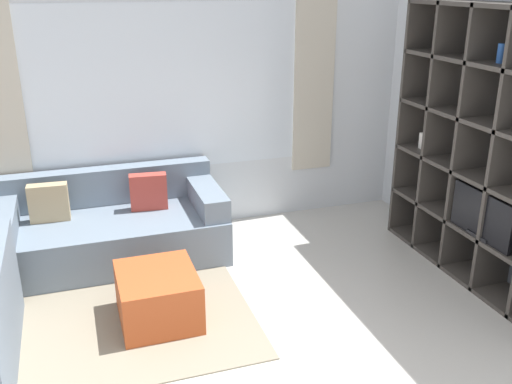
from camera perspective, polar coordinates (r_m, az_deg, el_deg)
name	(u,v)px	position (r m, az deg, el deg)	size (l,w,h in m)	color
wall_back	(168,98)	(5.68, -8.84, 9.28)	(6.12, 0.11, 2.70)	silver
wall_right	(493,116)	(5.28, 22.66, 7.02)	(0.07, 4.38, 2.70)	silver
area_rug	(69,319)	(4.69, -18.16, -11.93)	(2.71, 1.94, 0.01)	gray
shelving_unit	(494,152)	(5.00, 22.70, 3.69)	(0.38, 2.20, 2.28)	#515660
couch_main	(111,228)	(5.42, -14.33, -3.54)	(2.03, 0.97, 0.76)	slate
ottoman	(158,297)	(4.43, -9.78, -10.28)	(0.58, 0.66, 0.40)	#B74C23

